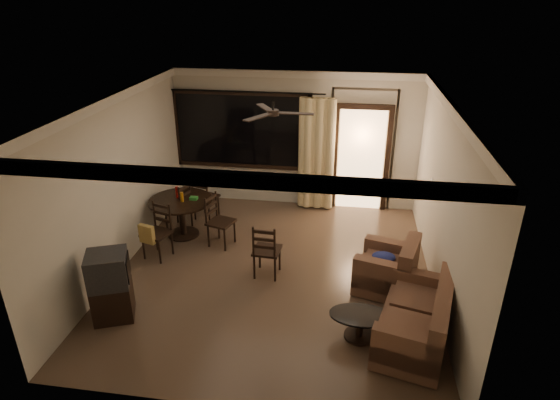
% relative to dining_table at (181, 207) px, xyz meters
% --- Properties ---
extents(ground, '(5.50, 5.50, 0.00)m').
position_rel_dining_table_xyz_m(ground, '(1.89, -1.01, -0.57)').
color(ground, '#7F6651').
rests_on(ground, ground).
extents(room_shell, '(5.50, 6.70, 5.50)m').
position_rel_dining_table_xyz_m(room_shell, '(2.48, 0.76, 1.26)').
color(room_shell, beige).
rests_on(room_shell, ground).
extents(dining_table, '(1.16, 1.16, 0.94)m').
position_rel_dining_table_xyz_m(dining_table, '(0.00, 0.00, 0.00)').
color(dining_table, black).
rests_on(dining_table, ground).
extents(dining_chair_west, '(0.52, 0.52, 0.95)m').
position_rel_dining_table_xyz_m(dining_chair_west, '(-0.15, 0.24, -0.29)').
color(dining_chair_west, black).
rests_on(dining_chair_west, ground).
extents(dining_chair_east, '(0.52, 0.52, 0.95)m').
position_rel_dining_table_xyz_m(dining_chair_east, '(0.80, -0.25, -0.29)').
color(dining_chair_east, black).
rests_on(dining_chair_east, ground).
extents(dining_chair_south, '(0.52, 0.56, 0.95)m').
position_rel_dining_table_xyz_m(dining_chair_south, '(-0.17, -0.82, -0.27)').
color(dining_chair_south, black).
rests_on(dining_chair_south, ground).
extents(dining_chair_north, '(0.52, 0.52, 0.95)m').
position_rel_dining_table_xyz_m(dining_chair_north, '(0.23, 0.75, -0.29)').
color(dining_chair_north, black).
rests_on(dining_chair_north, ground).
extents(tv_cabinet, '(0.67, 0.64, 1.02)m').
position_rel_dining_table_xyz_m(tv_cabinet, '(-0.16, -2.44, -0.06)').
color(tv_cabinet, black).
rests_on(tv_cabinet, ground).
extents(sofa, '(1.17, 1.68, 0.82)m').
position_rel_dining_table_xyz_m(sofa, '(3.99, -2.36, -0.24)').
color(sofa, '#4D2C24').
rests_on(sofa, ground).
extents(armchair, '(1.03, 1.03, 0.84)m').
position_rel_dining_table_xyz_m(armchair, '(3.69, -1.21, -0.22)').
color(armchair, '#4D2C24').
rests_on(armchair, ground).
extents(coffee_table, '(0.82, 0.49, 0.36)m').
position_rel_dining_table_xyz_m(coffee_table, '(3.25, -2.37, -0.33)').
color(coffee_table, black).
rests_on(coffee_table, ground).
extents(side_chair, '(0.44, 0.44, 0.94)m').
position_rel_dining_table_xyz_m(side_chair, '(1.79, -1.09, -0.29)').
color(side_chair, black).
rests_on(side_chair, ground).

